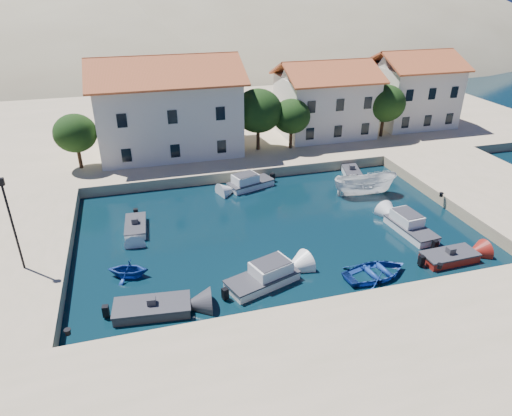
# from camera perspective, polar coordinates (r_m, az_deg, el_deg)

# --- Properties ---
(ground) EXTENTS (400.00, 400.00, 0.00)m
(ground) POSITION_cam_1_polar(r_m,az_deg,el_deg) (27.90, 8.89, -12.57)
(ground) COLOR black
(ground) RESTS_ON ground
(quay_south) EXTENTS (52.00, 12.00, 1.00)m
(quay_south) POSITION_cam_1_polar(r_m,az_deg,el_deg) (23.78, 15.15, -20.29)
(quay_south) COLOR tan
(quay_south) RESTS_ON ground
(quay_east) EXTENTS (11.00, 20.00, 1.00)m
(quay_east) POSITION_cam_1_polar(r_m,az_deg,el_deg) (45.48, 27.87, 1.58)
(quay_east) COLOR tan
(quay_east) RESTS_ON ground
(quay_west) EXTENTS (8.00, 20.00, 1.00)m
(quay_west) POSITION_cam_1_polar(r_m,az_deg,el_deg) (35.17, -28.67, -5.85)
(quay_west) COLOR tan
(quay_west) RESTS_ON ground
(quay_north) EXTENTS (80.00, 36.00, 1.00)m
(quay_north) POSITION_cam_1_polar(r_m,az_deg,el_deg) (60.95, -3.93, 10.61)
(quay_north) COLOR tan
(quay_north) RESTS_ON ground
(hills) EXTENTS (254.00, 176.00, 99.00)m
(hills) POSITION_cam_1_polar(r_m,az_deg,el_deg) (151.77, -3.56, 11.25)
(hills) COLOR gray
(hills) RESTS_ON ground
(building_left) EXTENTS (14.70, 9.45, 9.70)m
(building_left) POSITION_cam_1_polar(r_m,az_deg,el_deg) (48.87, -11.02, 12.67)
(building_left) COLOR silver
(building_left) RESTS_ON quay_north
(building_mid) EXTENTS (10.50, 8.40, 8.30)m
(building_mid) POSITION_cam_1_polar(r_m,az_deg,el_deg) (54.41, 8.64, 13.52)
(building_mid) COLOR silver
(building_mid) RESTS_ON quay_north
(building_right) EXTENTS (9.45, 8.40, 8.80)m
(building_right) POSITION_cam_1_polar(r_m,az_deg,el_deg) (60.98, 18.97, 14.09)
(building_right) COLOR silver
(building_right) RESTS_ON quay_north
(trees) EXTENTS (37.30, 5.30, 6.45)m
(trees) POSITION_cam_1_polar(r_m,az_deg,el_deg) (48.69, 2.04, 11.75)
(trees) COLOR #382314
(trees) RESTS_ON quay_north
(lamppost) EXTENTS (0.35, 0.25, 6.22)m
(lamppost) POSITION_cam_1_polar(r_m,az_deg,el_deg) (31.15, -28.36, -0.89)
(lamppost) COLOR black
(lamppost) RESTS_ON quay_west
(bollards) EXTENTS (29.36, 9.56, 0.30)m
(bollards) POSITION_cam_1_polar(r_m,az_deg,el_deg) (31.08, 10.93, -5.57)
(bollards) COLOR black
(bollards) RESTS_ON ground
(motorboat_grey_sw) EXTENTS (4.64, 2.44, 1.25)m
(motorboat_grey_sw) POSITION_cam_1_polar(r_m,az_deg,el_deg) (27.97, -12.83, -12.12)
(motorboat_grey_sw) COLOR #37363B
(motorboat_grey_sw) RESTS_ON ground
(cabin_cruiser_south) EXTENTS (5.13, 3.44, 1.60)m
(cabin_cruiser_south) POSITION_cam_1_polar(r_m,az_deg,el_deg) (29.38, 0.81, -8.72)
(cabin_cruiser_south) COLOR white
(cabin_cruiser_south) RESTS_ON ground
(rowboat_south) EXTENTS (4.85, 3.73, 0.93)m
(rowboat_south) POSITION_cam_1_polar(r_m,az_deg,el_deg) (31.36, 14.69, -8.22)
(rowboat_south) COLOR #1A3D94
(rowboat_south) RESTS_ON ground
(motorboat_red_se) EXTENTS (3.93, 1.85, 1.25)m
(motorboat_red_se) POSITION_cam_1_polar(r_m,az_deg,el_deg) (34.41, 23.01, -5.66)
(motorboat_red_se) COLOR maroon
(motorboat_red_se) RESTS_ON ground
(cabin_cruiser_east) EXTENTS (2.26, 4.73, 1.60)m
(cabin_cruiser_east) POSITION_cam_1_polar(r_m,az_deg,el_deg) (36.88, 18.81, -2.29)
(cabin_cruiser_east) COLOR white
(cabin_cruiser_east) RESTS_ON ground
(boat_east) EXTENTS (5.93, 2.92, 2.19)m
(boat_east) POSITION_cam_1_polar(r_m,az_deg,el_deg) (42.37, 13.31, 1.64)
(boat_east) COLOR white
(boat_east) RESTS_ON ground
(motorboat_white_ne) EXTENTS (2.28, 3.54, 1.25)m
(motorboat_white_ne) POSITION_cam_1_polar(r_m,az_deg,el_deg) (46.27, 11.84, 4.40)
(motorboat_white_ne) COLOR white
(motorboat_white_ne) RESTS_ON ground
(rowboat_west) EXTENTS (3.20, 2.95, 1.39)m
(rowboat_west) POSITION_cam_1_polar(r_m,az_deg,el_deg) (31.50, -15.59, -8.17)
(rowboat_west) COLOR #1A3D94
(rowboat_west) RESTS_ON ground
(motorboat_white_west) EXTENTS (1.79, 3.64, 1.25)m
(motorboat_white_west) POSITION_cam_1_polar(r_m,az_deg,el_deg) (36.58, -14.81, -2.27)
(motorboat_white_west) COLOR white
(motorboat_white_west) RESTS_ON ground
(cabin_cruiser_north) EXTENTS (4.62, 3.03, 1.60)m
(cabin_cruiser_north) POSITION_cam_1_polar(r_m,az_deg,el_deg) (42.52, -0.67, 3.20)
(cabin_cruiser_north) COLOR white
(cabin_cruiser_north) RESTS_ON ground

